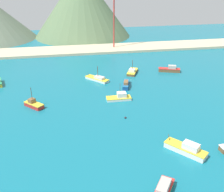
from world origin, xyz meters
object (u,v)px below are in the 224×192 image
at_px(radio_tower, 114,17).
at_px(fishing_boat_0, 98,79).
at_px(fishing_boat_11, 120,97).
at_px(fishing_boat_13, 170,69).
at_px(fishing_boat_9, 132,72).
at_px(buoy_1, 125,118).
at_px(fishing_boat_6, 34,104).
at_px(fishing_boat_12, 187,149).
at_px(fishing_boat_3, 126,84).

bearing_deg(radio_tower, fishing_boat_0, -108.53).
distance_m(fishing_boat_0, fishing_boat_11, 18.69).
bearing_deg(fishing_boat_13, fishing_boat_9, 177.04).
bearing_deg(fishing_boat_9, buoy_1, -107.38).
distance_m(fishing_boat_6, buoy_1, 28.72).
bearing_deg(fishing_boat_12, radio_tower, 89.74).
height_order(fishing_boat_0, fishing_boat_12, fishing_boat_0).
relative_size(fishing_boat_6, fishing_boat_13, 0.71).
distance_m(fishing_boat_9, fishing_boat_11, 25.40).
xyz_separation_m(fishing_boat_9, fishing_boat_12, (-0.90, -53.28, 0.30)).
relative_size(fishing_boat_9, radio_tower, 0.27).
xyz_separation_m(fishing_boat_3, fishing_boat_12, (4.77, -40.29, 0.10)).
relative_size(fishing_boat_12, buoy_1, 13.58).
bearing_deg(fishing_boat_0, fishing_boat_3, -39.73).
distance_m(fishing_boat_0, radio_tower, 48.61).
relative_size(fishing_boat_3, fishing_boat_12, 0.90).
xyz_separation_m(fishing_boat_3, fishing_boat_11, (-4.56, -10.25, -0.07)).
relative_size(fishing_boat_3, buoy_1, 12.21).
bearing_deg(fishing_boat_12, fishing_boat_11, 107.26).
xyz_separation_m(fishing_boat_12, radio_tower, (0.41, 91.57, 15.79)).
xyz_separation_m(fishing_boat_3, fishing_boat_6, (-31.54, -10.51, -0.07)).
relative_size(fishing_boat_0, fishing_boat_3, 1.11).
xyz_separation_m(fishing_boat_3, buoy_1, (-5.39, -22.36, -0.83)).
bearing_deg(fishing_boat_6, fishing_boat_0, 39.59).
height_order(fishing_boat_0, fishing_boat_6, fishing_boat_6).
relative_size(fishing_boat_0, fishing_boat_12, 1.00).
relative_size(fishing_boat_9, fishing_boat_12, 0.96).
xyz_separation_m(fishing_boat_6, fishing_boat_12, (36.32, -29.77, 0.16)).
bearing_deg(radio_tower, fishing_boat_6, -120.73).
bearing_deg(fishing_boat_11, fishing_boat_9, 66.25).
bearing_deg(radio_tower, fishing_boat_9, -89.28).
distance_m(fishing_boat_12, buoy_1, 20.63).
height_order(fishing_boat_0, fishing_boat_13, fishing_boat_0).
bearing_deg(fishing_boat_3, fishing_boat_12, -83.24).
distance_m(fishing_boat_9, fishing_boat_13, 15.83).
height_order(fishing_boat_9, fishing_boat_13, fishing_boat_9).
relative_size(fishing_boat_6, fishing_boat_12, 0.70).
relative_size(fishing_boat_3, radio_tower, 0.25).
bearing_deg(buoy_1, fishing_boat_12, -60.45).
xyz_separation_m(fishing_boat_3, fishing_boat_13, (21.48, 12.18, 0.04)).
height_order(fishing_boat_11, fishing_boat_12, fishing_boat_11).
bearing_deg(fishing_boat_0, radio_tower, 71.47).
bearing_deg(fishing_boat_11, fishing_boat_6, -179.45).
bearing_deg(fishing_boat_0, fishing_boat_9, 19.01).
bearing_deg(buoy_1, fishing_boat_6, 155.64).
height_order(fishing_boat_11, buoy_1, fishing_boat_11).
height_order(fishing_boat_6, fishing_boat_13, fishing_boat_6).
bearing_deg(fishing_boat_6, fishing_boat_11, 0.55).
relative_size(fishing_boat_12, fishing_boat_13, 1.02).
xyz_separation_m(fishing_boat_11, fishing_boat_13, (26.04, 22.43, 0.12)).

